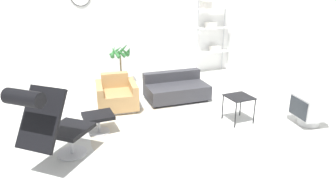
# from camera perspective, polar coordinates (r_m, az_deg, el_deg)

# --- Properties ---
(ground_plane) EXTENTS (12.00, 12.00, 0.00)m
(ground_plane) POSITION_cam_1_polar(r_m,az_deg,el_deg) (5.55, -0.26, -5.84)
(ground_plane) COLOR silver
(wall_back) EXTENTS (12.00, 0.09, 2.80)m
(wall_back) POSITION_cam_1_polar(r_m,az_deg,el_deg) (7.91, -9.08, 12.33)
(wall_back) COLOR white
(wall_back) RESTS_ON ground_plane
(wall_right) EXTENTS (0.06, 12.00, 2.80)m
(wall_right) POSITION_cam_1_polar(r_m,az_deg,el_deg) (7.09, 25.72, 9.77)
(wall_right) COLOR white
(wall_right) RESTS_ON ground_plane
(round_rug) EXTENTS (2.40, 2.40, 0.01)m
(round_rug) POSITION_cam_1_polar(r_m,az_deg,el_deg) (5.24, -1.28, -7.45)
(round_rug) COLOR #BCB29E
(round_rug) RESTS_ON ground_plane
(lounge_chair) EXTENTS (1.15, 1.17, 1.26)m
(lounge_chair) POSITION_cam_1_polar(r_m,az_deg,el_deg) (4.29, -21.83, -4.62)
(lounge_chair) COLOR #BCBCC1
(lounge_chair) RESTS_ON ground_plane
(ottoman) EXTENTS (0.51, 0.43, 0.34)m
(ottoman) POSITION_cam_1_polar(r_m,az_deg,el_deg) (5.29, -13.14, -4.70)
(ottoman) COLOR #BCBCC1
(ottoman) RESTS_ON ground_plane
(armchair_red) EXTENTS (0.90, 0.91, 0.69)m
(armchair_red) POSITION_cam_1_polar(r_m,az_deg,el_deg) (6.25, -9.74, -0.50)
(armchair_red) COLOR silver
(armchair_red) RESTS_ON ground_plane
(couch_low) EXTENTS (1.39, 0.92, 0.57)m
(couch_low) POSITION_cam_1_polar(r_m,az_deg,el_deg) (6.69, 1.52, 0.78)
(couch_low) COLOR black
(couch_low) RESTS_ON ground_plane
(side_table) EXTENTS (0.45, 0.45, 0.50)m
(side_table) POSITION_cam_1_polar(r_m,az_deg,el_deg) (5.65, 13.39, -1.03)
(side_table) COLOR black
(side_table) RESTS_ON ground_plane
(crt_television) EXTENTS (0.60, 0.62, 0.54)m
(crt_television) POSITION_cam_1_polar(r_m,az_deg,el_deg) (6.00, 25.46, -2.70)
(crt_television) COLOR #B7B7B7
(crt_television) RESTS_ON ground_plane
(potted_plant) EXTENTS (0.57, 0.55, 1.08)m
(potted_plant) POSITION_cam_1_polar(r_m,az_deg,el_deg) (7.60, -8.94, 5.66)
(potted_plant) COLOR brown
(potted_plant) RESTS_ON ground_plane
(shelf_unit) EXTENTS (0.94, 0.28, 2.10)m
(shelf_unit) POSITION_cam_1_polar(r_m,az_deg,el_deg) (8.73, 8.30, 12.23)
(shelf_unit) COLOR #BCBCC1
(shelf_unit) RESTS_ON ground_plane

